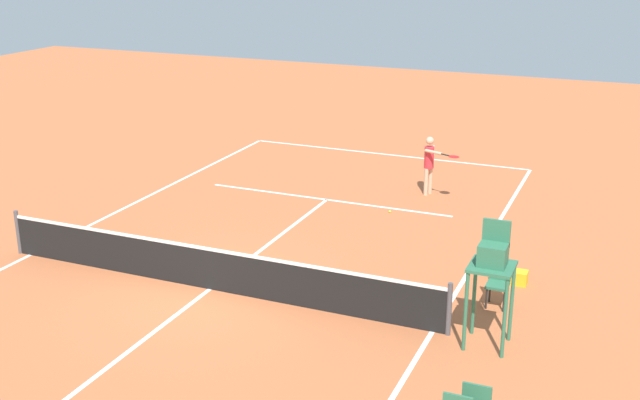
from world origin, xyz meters
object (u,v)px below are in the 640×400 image
at_px(umpire_chair, 492,265).
at_px(equipment_bag, 510,276).
at_px(tennis_ball, 390,212).
at_px(player_serving, 430,161).
at_px(courtside_chair_mid, 499,281).

distance_m(umpire_chair, equipment_bag, 3.31).
height_order(tennis_ball, umpire_chair, umpire_chair).
relative_size(player_serving, tennis_ball, 25.53).
distance_m(tennis_ball, courtside_chair_mid, 5.97).
bearing_deg(player_serving, umpire_chair, 43.67).
height_order(tennis_ball, equipment_bag, equipment_bag).
xyz_separation_m(courtside_chair_mid, equipment_bag, (-0.03, -1.23, -0.38)).
distance_m(player_serving, equipment_bag, 6.30).
bearing_deg(tennis_ball, equipment_bag, 139.06).
xyz_separation_m(player_serving, courtside_chair_mid, (-3.26, 6.53, -0.50)).
distance_m(player_serving, tennis_ball, 2.28).
xyz_separation_m(umpire_chair, courtside_chair_mid, (0.14, -1.73, -1.07)).
xyz_separation_m(umpire_chair, equipment_bag, (0.11, -2.97, -1.46)).
height_order(player_serving, tennis_ball, player_serving).
relative_size(tennis_ball, umpire_chair, 0.03).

